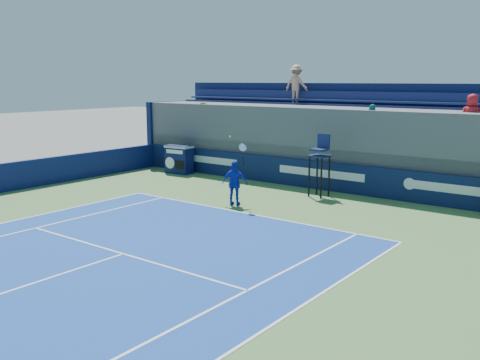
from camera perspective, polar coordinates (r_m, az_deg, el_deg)
The scene contains 5 objects.
back_hoarding at distance 22.66m, azimuth 8.65°, elevation 0.47°, with size 20.40×0.21×1.20m.
match_clock at distance 26.47m, azimuth -6.51°, elevation 2.29°, with size 1.38×0.84×1.40m.
umpire_chair at distance 21.15m, azimuth 8.53°, elevation 2.29°, with size 0.75×0.75×2.48m.
tennis_player at distance 19.52m, azimuth -0.54°, elevation -0.33°, with size 1.05×0.71×2.57m.
stadium_seating at distance 24.28m, azimuth 11.06°, elevation 4.05°, with size 21.00×4.05×5.28m.
Camera 1 is at (10.70, -2.47, 4.56)m, focal length 40.00 mm.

